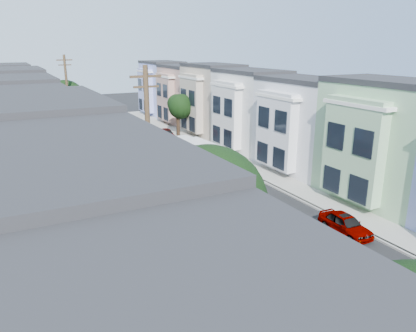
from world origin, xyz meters
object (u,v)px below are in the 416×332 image
Objects in this scene: tree_c at (129,159)px; parked_right_b at (345,224)px; tree_d at (87,118)px; parked_right_c at (201,151)px; parked_left_d at (126,183)px; parked_left_c at (193,253)px; lead_sedan at (153,140)px; tree_e at (65,101)px; utility_pole_far at (69,103)px; utility_pole_near at (149,163)px; fedex_truck at (192,155)px; tree_b at (206,206)px; parked_right_d at (167,134)px; tree_far_r at (180,107)px.

tree_c is 13.74m from parked_right_b.
parked_right_c is (11.20, 0.23, -4.34)m from tree_d.
tree_c reaches higher than parked_right_b.
parked_left_d is at bearing 77.48° from tree_c.
parked_right_c is at bearing 62.08° from parked_left_c.
tree_c is 1.64× the size of lead_sedan.
tree_e reaches higher than parked_left_d.
parked_left_d is at bearing -85.67° from tree_e.
tree_c is at bearing -97.08° from parked_left_d.
utility_pole_far is at bearing 100.47° from parked_left_d.
utility_pole_near is 14.97m from fedex_truck.
utility_pole_far reaches higher than parked_right_c.
parked_right_b is at bearing 16.56° from tree_b.
fedex_truck reaches higher than parked_right_b.
tree_e is 28.64m from utility_pole_near.
tree_b is 1.93× the size of parked_right_b.
parked_right_d is (11.20, 22.47, -3.82)m from tree_c.
tree_d reaches higher than parked_left_c.
fedex_truck is 1.62× the size of parked_right_d.
parked_left_c is (1.40, -6.01, -3.77)m from tree_c.
utility_pole_near is 2.19× the size of parked_left_d.
parked_right_b is 19.87m from parked_right_c.
parked_right_d is (3.16, 14.13, -1.06)m from fedex_truck.
parked_right_b and parked_right_d have the same top height.
lead_sedan is at bearing 109.25° from parked_right_c.
tree_c is 1.08× the size of fedex_truck.
parked_right_d is at bearing 64.20° from parked_left_d.
tree_c is 0.92× the size of tree_e.
parked_left_c is at bearing -87.16° from utility_pole_far.
lead_sedan is (8.57, 19.92, -3.77)m from tree_c.
parked_right_b is (9.80, -13.30, -0.11)m from parked_left_d.
tree_far_r is 1.38× the size of parked_right_d.
parked_right_d is at bearing 70.50° from parked_left_c.
tree_far_r reaches higher than parked_right_d.
utility_pole_far is 9.93m from lead_sedan.
tree_c is at bearing -120.05° from tree_far_r.
tree_e is 1.90× the size of parked_right_d.
parked_right_b is at bearing -87.11° from parked_right_d.
tree_c is 1.27× the size of tree_far_r.
parked_right_d is (11.20, 9.81, -4.37)m from tree_d.
tree_far_r is at bearing 68.28° from tree_b.
tree_far_r is 1.38× the size of parked_right_b.
fedex_truck is 5.63m from parked_right_c.
tree_b is at bearing -111.72° from tree_far_r.
parked_left_d is (1.40, 6.31, -3.71)m from tree_c.
tree_c is 12.67m from tree_d.
parked_left_c is at bearing -57.76° from utility_pole_near.
tree_e is at bearing 99.76° from parked_left_d.
tree_b is at bearing -90.00° from tree_d.
tree_e is at bearing 90.00° from utility_pole_near.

